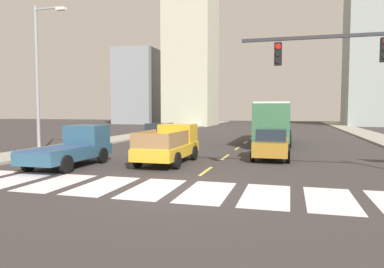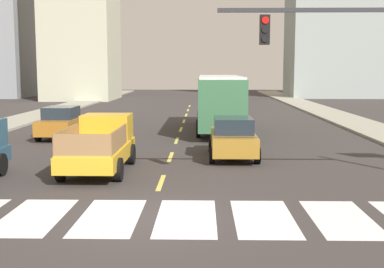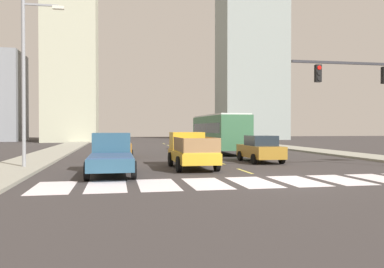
{
  "view_description": "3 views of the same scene",
  "coord_description": "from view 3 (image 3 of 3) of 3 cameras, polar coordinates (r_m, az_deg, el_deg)",
  "views": [
    {
      "loc": [
        3.64,
        -11.59,
        2.76
      ],
      "look_at": [
        -2.85,
        12.0,
        1.11
      ],
      "focal_mm": 33.51,
      "sensor_mm": 36.0,
      "label": 1
    },
    {
      "loc": [
        1.4,
        -12.57,
        3.74
      ],
      "look_at": [
        0.96,
        7.06,
        1.23
      ],
      "focal_mm": 47.87,
      "sensor_mm": 36.0,
      "label": 2
    },
    {
      "loc": [
        -6.45,
        -15.36,
        2.23
      ],
      "look_at": [
        -0.25,
        17.04,
        1.69
      ],
      "focal_mm": 37.12,
      "sensor_mm": 36.0,
      "label": 3
    }
  ],
  "objects": [
    {
      "name": "lane_dash_5",
      "position": [
        44.88,
        -2.56,
        -1.91
      ],
      "size": [
        0.16,
        2.4,
        0.01
      ],
      "primitive_type": "cube",
      "color": "#D3C651",
      "rests_on": "ground"
    },
    {
      "name": "sidewalk_right",
      "position": [
        38.09,
        17.85,
        -2.36
      ],
      "size": [
        3.12,
        110.0,
        0.15
      ],
      "primitive_type": "cube",
      "color": "#999889",
      "rests_on": "ground"
    },
    {
      "name": "crosswalk_stripe_7",
      "position": [
        19.21,
        25.53,
        -5.81
      ],
      "size": [
        1.5,
        3.37,
        0.01
      ],
      "primitive_type": "cube",
      "color": "white",
      "rests_on": "ground"
    },
    {
      "name": "lane_dash_4",
      "position": [
        39.95,
        -1.52,
        -2.27
      ],
      "size": [
        0.16,
        2.4,
        0.01
      ],
      "primitive_type": "cube",
      "color": "#D3C651",
      "rests_on": "ground"
    },
    {
      "name": "lane_dash_2",
      "position": [
        30.14,
        1.56,
        -3.31
      ],
      "size": [
        0.16,
        2.4,
        0.01
      ],
      "primitive_type": "cube",
      "color": "#D3C651",
      "rests_on": "ground"
    },
    {
      "name": "sedan_near_right",
      "position": [
        30.27,
        -10.5,
        -1.68
      ],
      "size": [
        2.02,
        4.4,
        1.72
      ],
      "rotation": [
        0.0,
        0.0,
        -0.01
      ],
      "color": "#A86920",
      "rests_on": "ground"
    },
    {
      "name": "crosswalk_stripe_1",
      "position": [
        15.52,
        -12.19,
        -7.33
      ],
      "size": [
        1.5,
        3.37,
        0.01
      ],
      "primitive_type": "cube",
      "color": "white",
      "rests_on": "ground"
    },
    {
      "name": "crosswalk_stripe_5",
      "position": [
        17.2,
        14.94,
        -6.53
      ],
      "size": [
        1.5,
        3.37,
        0.01
      ],
      "primitive_type": "cube",
      "color": "white",
      "rests_on": "ground"
    },
    {
      "name": "city_bus",
      "position": [
        34.7,
        3.9,
        0.47
      ],
      "size": [
        2.72,
        10.8,
        3.32
      ],
      "rotation": [
        0.0,
        0.0,
        0.0
      ],
      "color": "#376B47",
      "rests_on": "ground"
    },
    {
      "name": "pickup_stakebed",
      "position": [
        21.92,
        -0.18,
        -2.45
      ],
      "size": [
        2.18,
        5.2,
        1.96
      ],
      "rotation": [
        0.0,
        0.0,
        0.01
      ],
      "color": "gold",
      "rests_on": "ground"
    },
    {
      "name": "crosswalk_stripe_4",
      "position": [
        16.46,
        8.77,
        -6.85
      ],
      "size": [
        1.5,
        3.37,
        0.01
      ],
      "primitive_type": "cube",
      "color": "white",
      "rests_on": "ground"
    },
    {
      "name": "block_mid_left",
      "position": [
        67.66,
        -17.0,
        13.8
      ],
      "size": [
        8.06,
        9.65,
        34.68
      ],
      "primitive_type": "cube",
      "color": "#B5B69B",
      "rests_on": "ground"
    },
    {
      "name": "pickup_dark",
      "position": [
        19.28,
        -11.55,
        -2.98
      ],
      "size": [
        2.18,
        5.2,
        1.96
      ],
      "rotation": [
        0.0,
        0.0,
        0.05
      ],
      "color": "#2A516B",
      "rests_on": "ground"
    },
    {
      "name": "streetlight_left",
      "position": [
        23.1,
        -22.67,
        7.67
      ],
      "size": [
        2.2,
        0.28,
        9.0
      ],
      "color": "gray",
      "rests_on": "ground"
    },
    {
      "name": "crosswalk_stripe_6",
      "position": [
        18.13,
        20.53,
        -6.18
      ],
      "size": [
        1.5,
        3.37,
        0.01
      ],
      "primitive_type": "cube",
      "color": "white",
      "rests_on": "ground"
    },
    {
      "name": "lane_dash_7",
      "position": [
        54.78,
        -4.06,
        -1.4
      ],
      "size": [
        0.16,
        2.4,
        0.01
      ],
      "primitive_type": "cube",
      "color": "#D3C651",
      "rests_on": "ground"
    },
    {
      "name": "lane_dash_1",
      "position": [
        25.3,
        3.99,
        -4.12
      ],
      "size": [
        0.16,
        2.4,
        0.01
      ],
      "primitive_type": "cube",
      "color": "#D3C651",
      "rests_on": "ground"
    },
    {
      "name": "lane_dash_3",
      "position": [
        35.03,
        -0.2,
        -2.71
      ],
      "size": [
        0.16,
        2.4,
        0.01
      ],
      "primitive_type": "cube",
      "color": "#D3C651",
      "rests_on": "ground"
    },
    {
      "name": "lane_dash_0",
      "position": [
        20.53,
        7.58,
        -5.3
      ],
      "size": [
        0.16,
        2.4,
        0.01
      ],
      "primitive_type": "cube",
      "color": "#D3C651",
      "rests_on": "ground"
    },
    {
      "name": "sidewalk_left",
      "position": [
        33.85,
        -19.94,
        -2.77
      ],
      "size": [
        3.12,
        110.0,
        0.15
      ],
      "primitive_type": "cube",
      "color": "#999889",
      "rests_on": "ground"
    },
    {
      "name": "sedan_far",
      "position": [
        25.88,
        9.78,
        -2.12
      ],
      "size": [
        2.02,
        4.4,
        1.72
      ],
      "rotation": [
        0.0,
        0.0,
        -0.02
      ],
      "color": "olive",
      "rests_on": "ground"
    },
    {
      "name": "ground_plane",
      "position": [
        16.81,
        11.93,
        -6.71
      ],
      "size": [
        160.0,
        160.0,
        0.0
      ],
      "primitive_type": "plane",
      "color": "#373332"
    },
    {
      "name": "lane_dash_6",
      "position": [
        49.83,
        -3.39,
        -1.63
      ],
      "size": [
        0.16,
        2.4,
        0.01
      ],
      "primitive_type": "cube",
      "color": "#D3C651",
      "rests_on": "ground"
    },
    {
      "name": "crosswalk_stripe_2",
      "position": [
        15.6,
        -4.96,
        -7.27
      ],
      "size": [
        1.5,
        3.37,
        0.01
      ],
      "primitive_type": "cube",
      "color": "white",
      "rests_on": "ground"
    },
    {
      "name": "tower_tall_centre",
      "position": [
        79.57,
        8.54,
        18.36
      ],
      "size": [
        11.93,
        8.95,
        52.15
      ],
      "primitive_type": "cube",
      "color": "#8F9B96",
      "rests_on": "ground"
    },
    {
      "name": "crosswalk_stripe_0",
      "position": [
        15.69,
        -19.38,
        -7.27
      ],
      "size": [
        1.5,
        3.37,
        0.01
      ],
      "primitive_type": "cube",
      "color": "white",
      "rests_on": "ground"
    },
    {
      "name": "crosswalk_stripe_3",
      "position": [
        15.91,
        2.1,
        -7.11
      ],
      "size": [
        1.5,
        3.37,
        0.01
      ],
      "primitive_type": "cube",
      "color": "white",
      "rests_on": "ground"
    }
  ]
}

